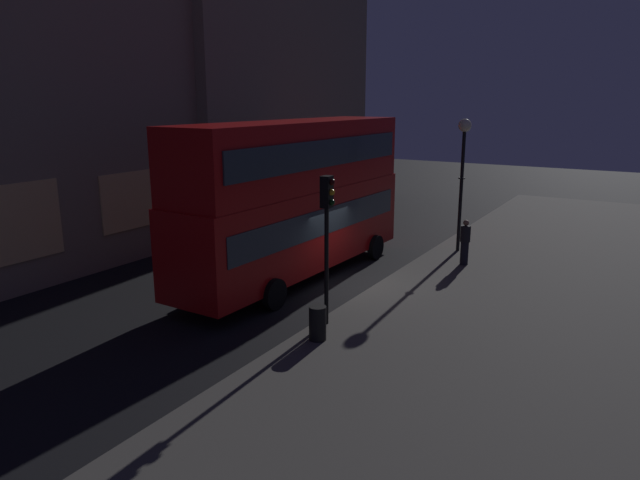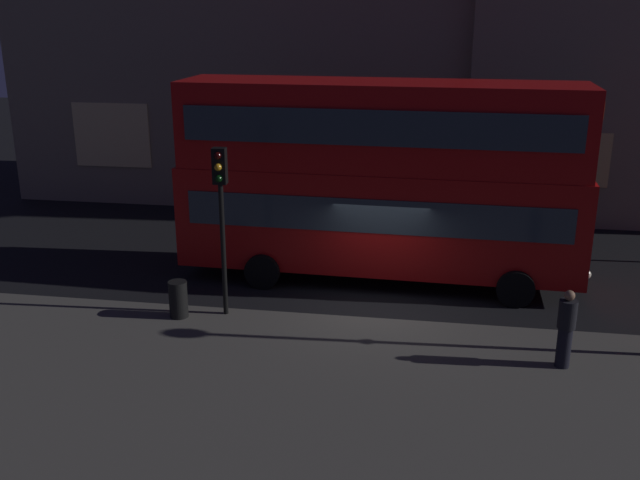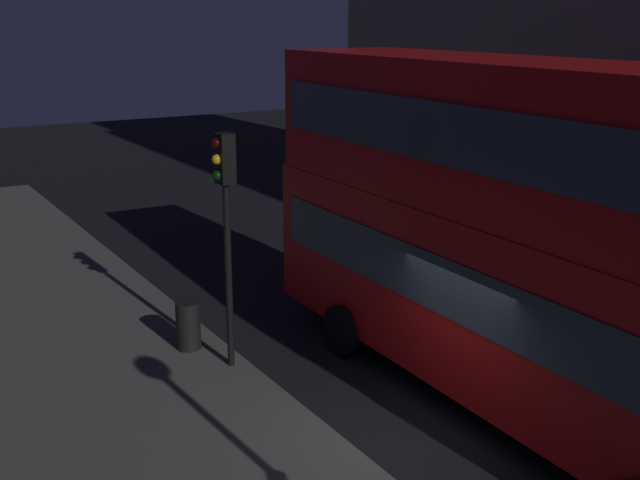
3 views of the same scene
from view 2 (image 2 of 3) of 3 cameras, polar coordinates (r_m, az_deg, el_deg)
ground_plane at (r=18.46m, az=4.47°, el=-5.48°), size 80.00×80.00×0.00m
sidewalk_slab at (r=13.32m, az=2.24°, el=-15.14°), size 44.00×9.97×0.12m
double_decker_bus at (r=19.51m, az=4.75°, el=5.26°), size 11.09×3.00×5.51m
traffic_light_near_kerb at (r=17.01m, az=-7.89°, el=3.39°), size 0.33×0.37×4.15m
pedestrian at (r=15.84m, az=18.97°, el=-6.64°), size 0.38×0.38×1.72m
litter_bin at (r=17.84m, az=-11.21°, el=-4.64°), size 0.45×0.45×0.92m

